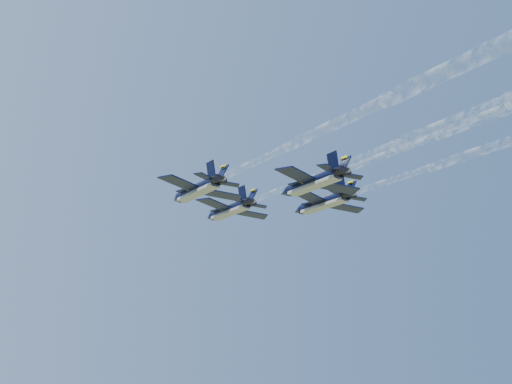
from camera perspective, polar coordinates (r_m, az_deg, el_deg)
jet_lead at (r=118.82m, az=-1.95°, el=-1.31°), size 11.44×15.27×3.68m
jet_left at (r=102.96m, az=-4.30°, el=0.17°), size 11.44×15.27×3.68m
jet_right at (r=113.14m, az=4.89°, el=-0.80°), size 11.44×15.27×3.68m
jet_slot at (r=98.16m, az=4.16°, el=0.70°), size 11.44×15.27×3.68m
smoke_trail_lead at (r=77.93m, az=15.01°, el=4.06°), size 14.03×66.65×2.17m
smoke_trail_left at (r=61.87m, az=15.59°, el=7.92°), size 14.03×66.65×2.17m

